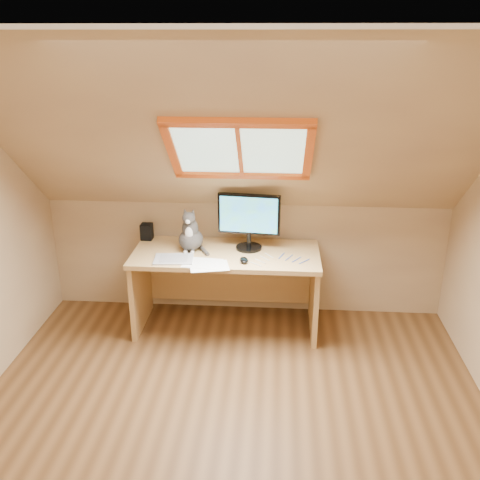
{
  "coord_description": "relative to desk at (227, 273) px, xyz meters",
  "views": [
    {
      "loc": [
        0.27,
        -2.65,
        2.39
      ],
      "look_at": [
        0.0,
        1.0,
        0.96
      ],
      "focal_mm": 40.0,
      "sensor_mm": 36.0,
      "label": 1
    }
  ],
  "objects": [
    {
      "name": "ground",
      "position": [
        0.14,
        -1.45,
        -0.48
      ],
      "size": [
        3.5,
        3.5,
        0.0
      ],
      "primitive_type": "plane",
      "color": "brown",
      "rests_on": "ground"
    },
    {
      "name": "room_shell",
      "position": [
        0.14,
        -1.54,
        0.95
      ],
      "size": [
        3.52,
        3.52,
        2.41
      ],
      "color": "tan",
      "rests_on": "ground"
    },
    {
      "name": "desk",
      "position": [
        0.0,
        0.0,
        0.0
      ],
      "size": [
        1.53,
        0.67,
        0.7
      ],
      "color": "tan",
      "rests_on": "ground"
    },
    {
      "name": "monitor",
      "position": [
        0.18,
        0.02,
        0.49
      ],
      "size": [
        0.51,
        0.22,
        0.47
      ],
      "color": "black",
      "rests_on": "desk"
    },
    {
      "name": "cat",
      "position": [
        -0.3,
        -0.03,
        0.35
      ],
      "size": [
        0.21,
        0.25,
        0.37
      ],
      "color": "#4B4642",
      "rests_on": "desk"
    },
    {
      "name": "desk_speaker",
      "position": [
        -0.72,
        0.18,
        0.29
      ],
      "size": [
        0.1,
        0.1,
        0.14
      ],
      "primitive_type": "cube",
      "rotation": [
        0.0,
        0.0,
        -0.02
      ],
      "color": "black",
      "rests_on": "desk"
    },
    {
      "name": "graphics_tablet",
      "position": [
        -0.4,
        -0.25,
        0.22
      ],
      "size": [
        0.32,
        0.24,
        0.01
      ],
      "primitive_type": "cube",
      "rotation": [
        0.0,
        0.0,
        0.09
      ],
      "color": "#B2B2B7",
      "rests_on": "desk"
    },
    {
      "name": "mouse",
      "position": [
        0.16,
        -0.26,
        0.24
      ],
      "size": [
        0.09,
        0.13,
        0.04
      ],
      "primitive_type": "ellipsoid",
      "rotation": [
        0.0,
        0.0,
        0.2
      ],
      "color": "black",
      "rests_on": "desk"
    },
    {
      "name": "papers",
      "position": [
        -0.16,
        -0.33,
        0.22
      ],
      "size": [
        0.33,
        0.27,
        0.0
      ],
      "color": "white",
      "rests_on": "desk"
    },
    {
      "name": "cables",
      "position": [
        0.45,
        -0.19,
        0.22
      ],
      "size": [
        0.51,
        0.26,
        0.01
      ],
      "color": "silver",
      "rests_on": "desk"
    }
  ]
}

